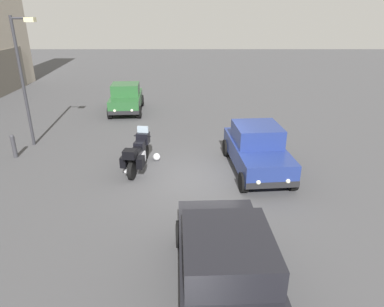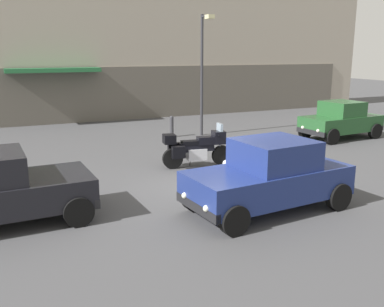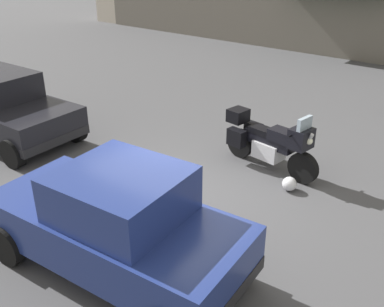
{
  "view_description": "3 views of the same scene",
  "coord_description": "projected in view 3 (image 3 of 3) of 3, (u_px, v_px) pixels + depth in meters",
  "views": [
    {
      "loc": [
        -10.6,
        0.26,
        5.3
      ],
      "look_at": [
        -0.26,
        0.25,
        0.98
      ],
      "focal_mm": 32.57,
      "sensor_mm": 36.0,
      "label": 1
    },
    {
      "loc": [
        -4.89,
        -9.76,
        3.55
      ],
      "look_at": [
        -0.17,
        0.72,
        0.82
      ],
      "focal_mm": 40.06,
      "sensor_mm": 36.0,
      "label": 2
    },
    {
      "loc": [
        4.46,
        -5.29,
        4.33
      ],
      "look_at": [
        -0.01,
        0.36,
        0.83
      ],
      "focal_mm": 40.9,
      "sensor_mm": 36.0,
      "label": 3
    }
  ],
  "objects": [
    {
      "name": "helmet",
      "position": [
        289.0,
        184.0,
        8.38
      ],
      "size": [
        0.28,
        0.28,
        0.28
      ],
      "primitive_type": "sphere",
      "color": "silver",
      "rests_on": "ground"
    },
    {
      "name": "car_hatchback_near",
      "position": [
        117.0,
        223.0,
        6.06
      ],
      "size": [
        3.98,
        2.09,
        1.64
      ],
      "rotation": [
        0.0,
        0.0,
        3.23
      ],
      "color": "navy",
      "rests_on": "ground"
    },
    {
      "name": "ground_plane",
      "position": [
        180.0,
        200.0,
        8.11
      ],
      "size": [
        80.0,
        80.0,
        0.0
      ],
      "primitive_type": "plane",
      "color": "#424244"
    },
    {
      "name": "motorcycle",
      "position": [
        269.0,
        141.0,
        9.01
      ],
      "size": [
        2.26,
        0.9,
        1.36
      ],
      "rotation": [
        0.0,
        0.0,
        -0.14
      ],
      "color": "black",
      "rests_on": "ground"
    }
  ]
}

